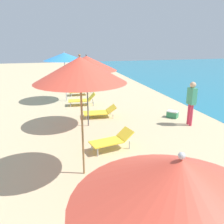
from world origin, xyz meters
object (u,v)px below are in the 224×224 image
at_px(lounger_fourth_shoreside, 100,112).
at_px(cooler_box, 172,114).
at_px(lounger_third_shoreside, 112,140).
at_px(lounger_farthest_inland, 83,99).
at_px(umbrella_second, 179,184).
at_px(lounger_third_inland, 119,185).
at_px(umbrella_third, 80,70).
at_px(umbrella_fourth, 86,63).
at_px(lounger_farthest_shoreside, 82,90).
at_px(person_walking_near, 192,99).
at_px(umbrella_farthest, 64,57).

bearing_deg(lounger_fourth_shoreside, cooler_box, 168.08).
relative_size(lounger_third_shoreside, lounger_farthest_inland, 1.00).
height_order(umbrella_second, lounger_third_shoreside, umbrella_second).
relative_size(umbrella_second, lounger_third_inland, 1.74).
bearing_deg(lounger_farthest_inland, umbrella_third, 86.99).
relative_size(lounger_third_inland, cooler_box, 2.60).
distance_m(umbrella_fourth, lounger_farthest_shoreside, 6.03).
xyz_separation_m(lounger_third_inland, umbrella_fourth, (0.04, 4.64, 2.23)).
height_order(lounger_third_shoreside, person_walking_near, person_walking_near).
bearing_deg(lounger_fourth_shoreside, lounger_farthest_inland, -73.38).
relative_size(lounger_third_inland, umbrella_farthest, 0.53).
bearing_deg(lounger_farthest_shoreside, umbrella_farthest, 50.00).
bearing_deg(umbrella_fourth, lounger_fourth_shoreside, 54.87).
relative_size(umbrella_third, lounger_third_inland, 2.11).
height_order(lounger_third_shoreside, lounger_farthest_shoreside, lounger_farthest_shoreside).
xyz_separation_m(umbrella_second, lounger_fourth_shoreside, (1.07, 8.49, -1.98)).
bearing_deg(lounger_farthest_shoreside, umbrella_fourth, 83.70).
distance_m(umbrella_second, lounger_third_shoreside, 5.56).
xyz_separation_m(umbrella_third, umbrella_fourth, (0.67, 3.53, -0.19)).
xyz_separation_m(lounger_third_inland, person_walking_near, (4.04, 3.69, 0.83)).
height_order(umbrella_farthest, lounger_farthest_inland, umbrella_farthest).
height_order(lounger_third_shoreside, cooler_box, lounger_third_shoreside).
bearing_deg(umbrella_third, person_walking_near, 28.92).
bearing_deg(person_walking_near, umbrella_second, -128.22).
bearing_deg(lounger_fourth_shoreside, umbrella_second, 86.80).
height_order(lounger_fourth_shoreside, umbrella_farthest, umbrella_farthest).
xyz_separation_m(umbrella_second, umbrella_third, (-0.29, 3.97, 0.46)).
bearing_deg(cooler_box, umbrella_farthest, 136.15).
xyz_separation_m(umbrella_second, lounger_third_shoreside, (0.77, 5.17, -1.90)).
bearing_deg(umbrella_farthest, person_walking_near, -48.98).
relative_size(umbrella_third, umbrella_farthest, 1.11).
height_order(lounger_fourth_shoreside, lounger_farthest_shoreside, lounger_farthest_shoreside).
xyz_separation_m(lounger_third_shoreside, umbrella_farthest, (-0.96, 6.63, 2.14)).
xyz_separation_m(lounger_farthest_inland, cooler_box, (3.60, -3.08, -0.15)).
distance_m(lounger_third_shoreside, cooler_box, 4.19).
xyz_separation_m(umbrella_third, lounger_third_inland, (0.63, -1.11, -2.42)).
bearing_deg(umbrella_third, lounger_farthest_inland, 82.60).
xyz_separation_m(umbrella_farthest, lounger_farthest_shoreside, (1.03, 1.30, -2.17)).
bearing_deg(umbrella_farthest, lounger_fourth_shoreside, -69.22).
distance_m(lounger_farthest_shoreside, lounger_farthest_inland, 2.43).
bearing_deg(lounger_third_shoreside, lounger_third_inland, 66.73).
bearing_deg(lounger_fourth_shoreside, lounger_farthest_shoreside, -83.23).
bearing_deg(cooler_box, umbrella_second, -118.83).
bearing_deg(umbrella_second, lounger_farthest_shoreside, 86.30).
height_order(umbrella_third, lounger_third_inland, umbrella_third).
bearing_deg(lounger_farthest_shoreside, lounger_farthest_inland, 82.17).
distance_m(lounger_third_shoreside, lounger_farthest_shoreside, 7.92).
height_order(umbrella_second, lounger_third_inland, umbrella_second).
height_order(umbrella_second, lounger_fourth_shoreside, umbrella_second).
relative_size(umbrella_second, cooler_box, 4.52).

